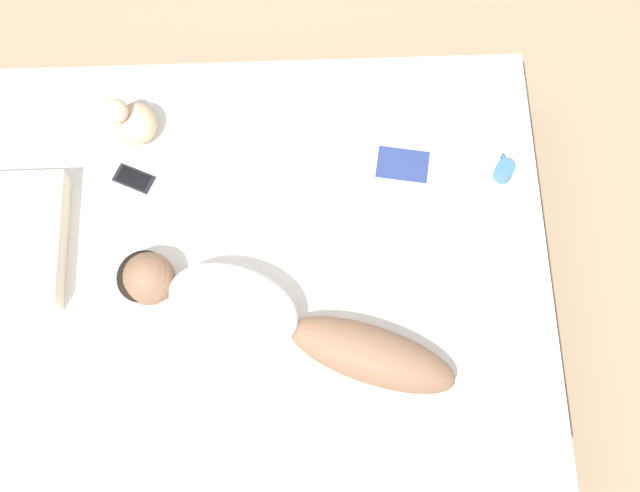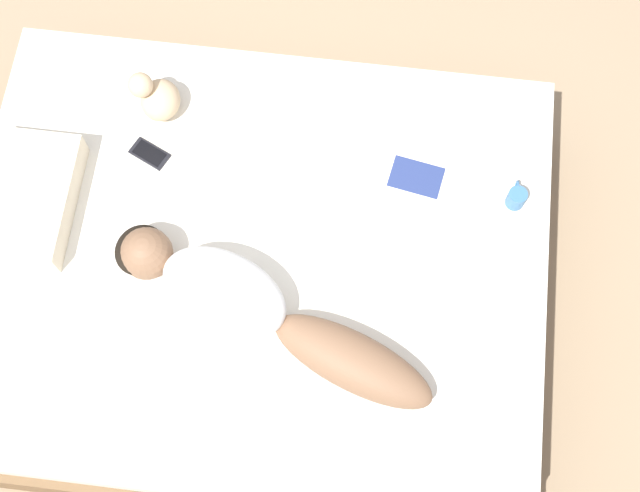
# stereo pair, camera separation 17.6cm
# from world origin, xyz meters

# --- Properties ---
(ground_plane) EXTENTS (12.00, 12.00, 0.00)m
(ground_plane) POSITION_xyz_m (0.00, 0.00, 0.00)
(ground_plane) COLOR #9E8466
(bed) EXTENTS (1.82, 2.25, 0.53)m
(bed) POSITION_xyz_m (0.00, 0.00, 0.26)
(bed) COLOR brown
(bed) RESTS_ON ground_plane
(person) EXTENTS (0.64, 1.25, 0.23)m
(person) POSITION_xyz_m (-0.22, -0.02, 0.63)
(person) COLOR brown
(person) RESTS_ON bed
(open_magazine) EXTENTS (0.46, 0.35, 0.01)m
(open_magazine) POSITION_xyz_m (0.30, -0.56, 0.53)
(open_magazine) COLOR silver
(open_magazine) RESTS_ON bed
(coffee_mug) EXTENTS (0.11, 0.07, 0.08)m
(coffee_mug) POSITION_xyz_m (0.34, -0.96, 0.57)
(coffee_mug) COLOR teal
(coffee_mug) RESTS_ON bed
(cell_phone) EXTENTS (0.14, 0.17, 0.01)m
(cell_phone) POSITION_xyz_m (0.37, 0.47, 0.53)
(cell_phone) COLOR black
(cell_phone) RESTS_ON bed
(plush_toy) EXTENTS (0.17, 0.19, 0.22)m
(plush_toy) POSITION_xyz_m (0.57, 0.46, 0.62)
(plush_toy) COLOR #D1B289
(plush_toy) RESTS_ON bed
(pillow) EXTENTS (0.51, 0.35, 0.13)m
(pillow) POSITION_xyz_m (0.11, 0.88, 0.59)
(pillow) COLOR beige
(pillow) RESTS_ON bed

